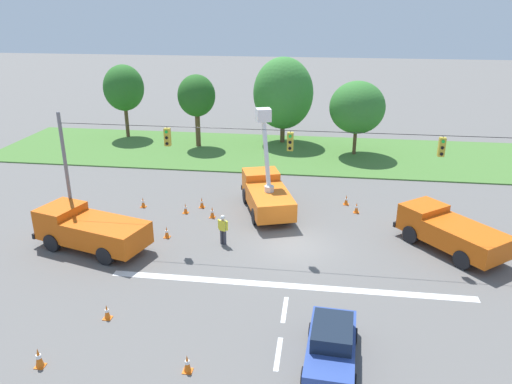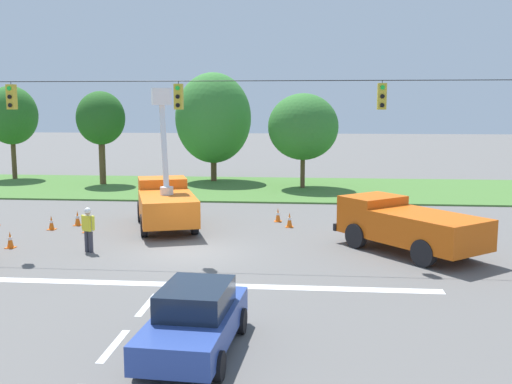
{
  "view_description": "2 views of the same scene",
  "coord_description": "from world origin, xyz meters",
  "px_view_note": "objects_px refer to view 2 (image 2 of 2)",
  "views": [
    {
      "loc": [
        1.31,
        -25.04,
        12.84
      ],
      "look_at": [
        -2.5,
        2.51,
        2.15
      ],
      "focal_mm": 35.0,
      "sensor_mm": 36.0,
      "label": 1
    },
    {
      "loc": [
        4.63,
        -22.49,
        5.7
      ],
      "look_at": [
        2.24,
        3.72,
        1.88
      ],
      "focal_mm": 42.0,
      "sensor_mm": 36.0,
      "label": 2
    }
  ],
  "objects_px": {
    "tree_east": "(303,127)",
    "traffic_cone_mid_left": "(290,220)",
    "sedan_blue": "(195,319)",
    "road_worker": "(88,227)",
    "traffic_cone_far_right": "(10,240)",
    "traffic_cone_mid_right": "(77,218)",
    "tree_far_west": "(11,116)",
    "tree_west": "(101,119)",
    "utility_truck_support_far": "(407,225)",
    "traffic_cone_lane_edge_b": "(278,215)",
    "tree_centre": "(213,118)",
    "traffic_cone_near_bucket": "(87,225)",
    "traffic_cone_lane_edge_a": "(51,223)",
    "utility_truck_bucket_lift": "(165,200)"
  },
  "relations": [
    {
      "from": "tree_west",
      "to": "traffic_cone_far_right",
      "type": "relative_size",
      "value": 9.77
    },
    {
      "from": "utility_truck_support_far",
      "to": "sedan_blue",
      "type": "height_order",
      "value": "utility_truck_support_far"
    },
    {
      "from": "utility_truck_support_far",
      "to": "traffic_cone_near_bucket",
      "type": "bearing_deg",
      "value": 169.99
    },
    {
      "from": "road_worker",
      "to": "traffic_cone_lane_edge_b",
      "type": "height_order",
      "value": "road_worker"
    },
    {
      "from": "sedan_blue",
      "to": "traffic_cone_lane_edge_b",
      "type": "distance_m",
      "value": 15.95
    },
    {
      "from": "sedan_blue",
      "to": "traffic_cone_lane_edge_b",
      "type": "height_order",
      "value": "sedan_blue"
    },
    {
      "from": "traffic_cone_lane_edge_a",
      "to": "traffic_cone_lane_edge_b",
      "type": "distance_m",
      "value": 10.72
    },
    {
      "from": "tree_west",
      "to": "traffic_cone_mid_left",
      "type": "xyz_separation_m",
      "value": [
        13.91,
        -13.8,
        -4.41
      ]
    },
    {
      "from": "tree_far_west",
      "to": "utility_truck_support_far",
      "type": "relative_size",
      "value": 1.15
    },
    {
      "from": "sedan_blue",
      "to": "road_worker",
      "type": "relative_size",
      "value": 2.49
    },
    {
      "from": "traffic_cone_lane_edge_a",
      "to": "traffic_cone_lane_edge_b",
      "type": "relative_size",
      "value": 0.97
    },
    {
      "from": "tree_far_west",
      "to": "traffic_cone_mid_right",
      "type": "height_order",
      "value": "tree_far_west"
    },
    {
      "from": "tree_west",
      "to": "traffic_cone_mid_right",
      "type": "relative_size",
      "value": 9.36
    },
    {
      "from": "tree_far_west",
      "to": "sedan_blue",
      "type": "bearing_deg",
      "value": -56.92
    },
    {
      "from": "traffic_cone_mid_left",
      "to": "traffic_cone_far_right",
      "type": "relative_size",
      "value": 1.03
    },
    {
      "from": "tree_centre",
      "to": "traffic_cone_mid_left",
      "type": "xyz_separation_m",
      "value": [
        6.24,
        -16.24,
        -4.42
      ]
    },
    {
      "from": "traffic_cone_far_right",
      "to": "tree_centre",
      "type": "bearing_deg",
      "value": 77.32
    },
    {
      "from": "road_worker",
      "to": "traffic_cone_mid_right",
      "type": "xyz_separation_m",
      "value": [
        -2.46,
        5.02,
        -0.65
      ]
    },
    {
      "from": "tree_east",
      "to": "traffic_cone_mid_left",
      "type": "relative_size",
      "value": 9.23
    },
    {
      "from": "tree_east",
      "to": "traffic_cone_mid_left",
      "type": "bearing_deg",
      "value": -91.85
    },
    {
      "from": "tree_east",
      "to": "tree_far_west",
      "type": "bearing_deg",
      "value": 172.1
    },
    {
      "from": "traffic_cone_far_right",
      "to": "traffic_cone_lane_edge_b",
      "type": "bearing_deg",
      "value": 31.84
    },
    {
      "from": "traffic_cone_mid_left",
      "to": "traffic_cone_far_right",
      "type": "distance_m",
      "value": 12.21
    },
    {
      "from": "tree_centre",
      "to": "traffic_cone_far_right",
      "type": "bearing_deg",
      "value": -102.68
    },
    {
      "from": "traffic_cone_mid_right",
      "to": "traffic_cone_far_right",
      "type": "height_order",
      "value": "traffic_cone_mid_right"
    },
    {
      "from": "tree_far_west",
      "to": "tree_west",
      "type": "xyz_separation_m",
      "value": [
        7.84,
        -2.41,
        -0.16
      ]
    },
    {
      "from": "tree_far_west",
      "to": "road_worker",
      "type": "distance_m",
      "value": 26.22
    },
    {
      "from": "tree_far_west",
      "to": "traffic_cone_far_right",
      "type": "xyz_separation_m",
      "value": [
        10.69,
        -21.39,
        -4.59
      ]
    },
    {
      "from": "tree_west",
      "to": "utility_truck_support_far",
      "type": "distance_m",
      "value": 26.35
    },
    {
      "from": "tree_east",
      "to": "traffic_cone_mid_left",
      "type": "distance_m",
      "value": 13.71
    },
    {
      "from": "traffic_cone_mid_left",
      "to": "traffic_cone_near_bucket",
      "type": "relative_size",
      "value": 0.96
    },
    {
      "from": "traffic_cone_mid_right",
      "to": "tree_west",
      "type": "bearing_deg",
      "value": 104.85
    },
    {
      "from": "tree_far_west",
      "to": "traffic_cone_near_bucket",
      "type": "relative_size",
      "value": 9.71
    },
    {
      "from": "traffic_cone_near_bucket",
      "to": "traffic_cone_lane_edge_b",
      "type": "distance_m",
      "value": 9.09
    },
    {
      "from": "tree_west",
      "to": "utility_truck_bucket_lift",
      "type": "distance_m",
      "value": 16.75
    },
    {
      "from": "traffic_cone_near_bucket",
      "to": "traffic_cone_lane_edge_b",
      "type": "height_order",
      "value": "traffic_cone_near_bucket"
    },
    {
      "from": "road_worker",
      "to": "utility_truck_support_far",
      "type": "bearing_deg",
      "value": 4.97
    },
    {
      "from": "utility_truck_bucket_lift",
      "to": "traffic_cone_lane_edge_a",
      "type": "bearing_deg",
      "value": -167.56
    },
    {
      "from": "tree_far_west",
      "to": "tree_west",
      "type": "height_order",
      "value": "tree_far_west"
    },
    {
      "from": "sedan_blue",
      "to": "traffic_cone_mid_right",
      "type": "relative_size",
      "value": 6.16
    },
    {
      "from": "tree_centre",
      "to": "traffic_cone_far_right",
      "type": "height_order",
      "value": "tree_centre"
    },
    {
      "from": "traffic_cone_far_right",
      "to": "traffic_cone_mid_right",
      "type": "bearing_deg",
      "value": 78.52
    },
    {
      "from": "tree_east",
      "to": "traffic_cone_near_bucket",
      "type": "distance_m",
      "value": 18.31
    },
    {
      "from": "road_worker",
      "to": "traffic_cone_far_right",
      "type": "relative_size",
      "value": 2.58
    },
    {
      "from": "tree_west",
      "to": "traffic_cone_mid_right",
      "type": "distance_m",
      "value": 15.46
    },
    {
      "from": "traffic_cone_mid_right",
      "to": "traffic_cone_lane_edge_b",
      "type": "relative_size",
      "value": 1.04
    },
    {
      "from": "tree_east",
      "to": "sedan_blue",
      "type": "height_order",
      "value": "tree_east"
    },
    {
      "from": "traffic_cone_near_bucket",
      "to": "traffic_cone_lane_edge_a",
      "type": "bearing_deg",
      "value": 166.47
    },
    {
      "from": "tree_west",
      "to": "traffic_cone_lane_edge_b",
      "type": "relative_size",
      "value": 9.74
    },
    {
      "from": "tree_west",
      "to": "traffic_cone_near_bucket",
      "type": "distance_m",
      "value": 17.12
    }
  ]
}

